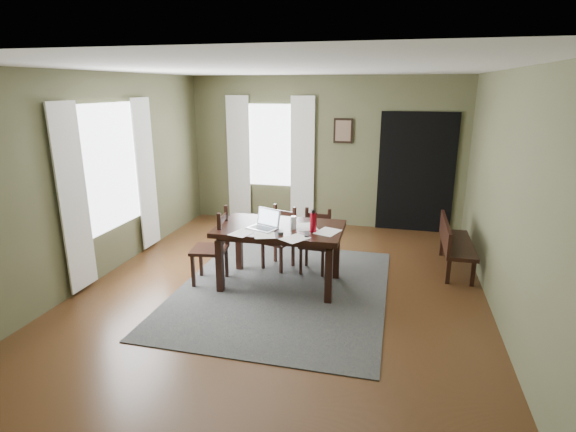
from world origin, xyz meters
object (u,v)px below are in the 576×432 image
(dining_table, at_px, (280,234))
(water_bottle, at_px, (313,222))
(chair_end, at_px, (213,247))
(laptop, at_px, (265,223))
(chair_back_right, at_px, (315,242))
(bench, at_px, (453,241))
(chair_back_left, at_px, (280,238))

(dining_table, height_order, water_bottle, water_bottle)
(chair_end, relative_size, laptop, 2.35)
(chair_back_right, distance_m, bench, 1.94)
(chair_back_right, distance_m, water_bottle, 0.86)
(laptop, bearing_deg, chair_end, -154.69)
(chair_end, height_order, laptop, laptop)
(chair_back_right, bearing_deg, laptop, -123.68)
(water_bottle, bearing_deg, bench, 34.48)
(chair_end, height_order, water_bottle, water_bottle)
(chair_back_right, bearing_deg, dining_table, -118.34)
(dining_table, xyz_separation_m, water_bottle, (0.45, -0.12, 0.23))
(dining_table, relative_size, chair_end, 1.60)
(chair_back_left, relative_size, chair_back_right, 1.01)
(chair_back_left, relative_size, laptop, 2.05)
(laptop, bearing_deg, bench, 49.88)
(dining_table, distance_m, laptop, 0.25)
(chair_back_left, relative_size, bench, 0.70)
(chair_end, xyz_separation_m, water_bottle, (1.31, 0.02, 0.44))
(laptop, relative_size, water_bottle, 1.53)
(bench, distance_m, water_bottle, 2.21)
(water_bottle, bearing_deg, dining_table, 165.31)
(chair_back_left, height_order, water_bottle, water_bottle)
(dining_table, xyz_separation_m, laptop, (-0.16, -0.11, 0.16))
(chair_back_left, height_order, laptop, laptop)
(bench, bearing_deg, chair_back_left, 102.05)
(bench, relative_size, water_bottle, 4.48)
(chair_back_right, bearing_deg, chair_end, -146.29)
(chair_back_left, distance_m, water_bottle, 1.06)
(dining_table, distance_m, chair_back_left, 0.67)
(chair_back_left, bearing_deg, laptop, -70.99)
(chair_back_right, bearing_deg, bench, 18.79)
(laptop, bearing_deg, water_bottle, 22.17)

